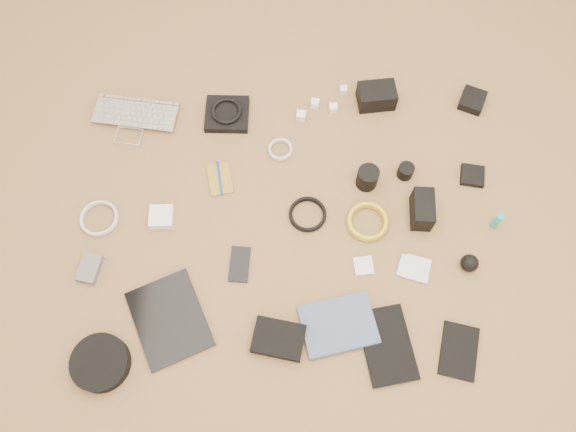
{
  "coord_description": "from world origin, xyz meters",
  "views": [
    {
      "loc": [
        -0.01,
        -0.7,
        1.75
      ],
      "look_at": [
        0.0,
        0.02,
        0.02
      ],
      "focal_mm": 35.0,
      "sensor_mm": 36.0,
      "label": 1
    }
  ],
  "objects_px": {
    "laptop": "(133,124)",
    "dslr_camera": "(377,96)",
    "phone": "(240,264)",
    "paperback": "(346,352)",
    "tablet": "(170,319)",
    "headphone_case": "(101,363)"
  },
  "relations": [
    {
      "from": "phone",
      "to": "paperback",
      "type": "relative_size",
      "value": 0.53
    },
    {
      "from": "headphone_case",
      "to": "paperback",
      "type": "height_order",
      "value": "headphone_case"
    },
    {
      "from": "tablet",
      "to": "paperback",
      "type": "xyz_separation_m",
      "value": [
        0.55,
        -0.11,
        0.01
      ]
    },
    {
      "from": "dslr_camera",
      "to": "phone",
      "type": "bearing_deg",
      "value": -133.85
    },
    {
      "from": "phone",
      "to": "paperback",
      "type": "bearing_deg",
      "value": -36.3
    },
    {
      "from": "laptop",
      "to": "tablet",
      "type": "distance_m",
      "value": 0.73
    },
    {
      "from": "paperback",
      "to": "tablet",
      "type": "bearing_deg",
      "value": 66.37
    },
    {
      "from": "laptop",
      "to": "dslr_camera",
      "type": "height_order",
      "value": "dslr_camera"
    },
    {
      "from": "laptop",
      "to": "dslr_camera",
      "type": "relative_size",
      "value": 2.27
    },
    {
      "from": "tablet",
      "to": "headphone_case",
      "type": "height_order",
      "value": "headphone_case"
    },
    {
      "from": "dslr_camera",
      "to": "paperback",
      "type": "distance_m",
      "value": 0.93
    },
    {
      "from": "laptop",
      "to": "phone",
      "type": "height_order",
      "value": "laptop"
    },
    {
      "from": "phone",
      "to": "headphone_case",
      "type": "height_order",
      "value": "headphone_case"
    },
    {
      "from": "tablet",
      "to": "headphone_case",
      "type": "relative_size",
      "value": 1.54
    },
    {
      "from": "dslr_camera",
      "to": "phone",
      "type": "height_order",
      "value": "dslr_camera"
    },
    {
      "from": "laptop",
      "to": "dslr_camera",
      "type": "distance_m",
      "value": 0.89
    },
    {
      "from": "laptop",
      "to": "phone",
      "type": "bearing_deg",
      "value": -44.64
    },
    {
      "from": "headphone_case",
      "to": "paperback",
      "type": "bearing_deg",
      "value": 1.99
    },
    {
      "from": "headphone_case",
      "to": "tablet",
      "type": "bearing_deg",
      "value": 34.66
    },
    {
      "from": "dslr_camera",
      "to": "phone",
      "type": "xyz_separation_m",
      "value": [
        -0.49,
        -0.62,
        -0.03
      ]
    },
    {
      "from": "laptop",
      "to": "dslr_camera",
      "type": "bearing_deg",
      "value": 14.65
    },
    {
      "from": "phone",
      "to": "headphone_case",
      "type": "distance_m",
      "value": 0.52
    }
  ]
}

